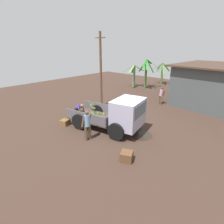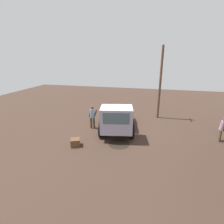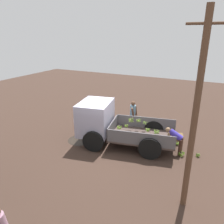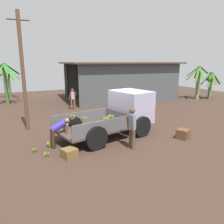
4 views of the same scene
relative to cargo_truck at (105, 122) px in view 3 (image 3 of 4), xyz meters
The scene contains 12 objects.
ground 1.13m from the cargo_truck, 119.69° to the left, with size 36.00×36.00×0.00m, color #3D2B23.
mud_patch_0 1.69m from the cargo_truck, 19.01° to the left, with size 1.27×1.27×0.01m, color #2C231C.
cargo_truck is the anchor object (origin of this frame).
utility_pole 5.35m from the cargo_truck, 147.89° to the left, with size 1.02×0.18×5.84m.
person_foreground_visitor 2.06m from the cargo_truck, 110.52° to the right, with size 0.35×0.70×1.69m.
person_worker_loading 3.40m from the cargo_truck, behind, with size 0.81×0.61×1.18m.
banana_bunch_on_ground_0 4.51m from the cargo_truck, behind, with size 0.20×0.20×0.16m.
banana_bunch_on_ground_1 4.28m from the cargo_truck, 163.94° to the right, with size 0.20×0.20×0.17m.
banana_bunch_on_ground_2 3.82m from the cargo_truck, behind, with size 0.29×0.29×0.21m.
banana_bunch_on_ground_3 3.69m from the cargo_truck, 160.04° to the right, with size 0.22×0.21×0.18m.
wooden_crate_0 3.79m from the cargo_truck, 152.73° to the right, with size 0.49×0.49×0.35m, color brown.
wooden_crate_1 2.98m from the cargo_truck, 45.19° to the right, with size 0.52×0.52×0.43m, color brown.
Camera 3 is at (-4.51, 8.44, 5.17)m, focal length 35.00 mm.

